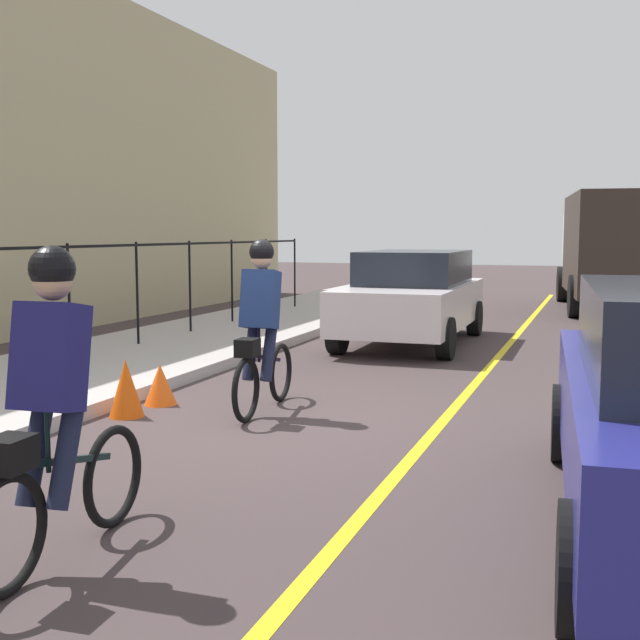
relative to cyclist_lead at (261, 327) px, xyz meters
The scene contains 10 objects.
ground_plane 1.01m from the cyclist_lead, 141.30° to the right, with size 80.00×80.00×0.00m, color #413435.
lane_line_centre 2.11m from the cyclist_lead, 100.42° to the right, with size 36.00×0.12×0.01m, color yellow.
sidewalk 3.25m from the cyclist_lead, 96.30° to the left, with size 40.00×3.20×0.15m, color #ACA5A1.
iron_fence 3.61m from the cyclist_lead, 79.47° to the left, with size 18.63×0.04×1.60m.
cyclist_lead is the anchor object (origin of this frame).
cyclist_follow 3.94m from the cyclist_lead, behind, with size 1.71×0.38×1.83m.
parked_sedan_rear 5.73m from the cyclist_lead, ahead, with size 4.42×1.95×1.58m.
box_truck_background 13.50m from the cyclist_lead, 15.89° to the right, with size 6.92×3.13×2.78m.
traffic_cone_near 1.40m from the cyclist_lead, 90.19° to the left, with size 0.36×0.36×0.45m, color #FC5D15.
traffic_cone_far 1.52m from the cyclist_lead, 116.87° to the left, with size 0.36×0.36×0.60m, color #EC520C.
Camera 1 is at (-7.23, -3.07, 1.90)m, focal length 44.80 mm.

